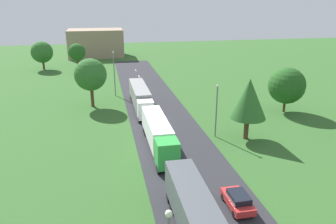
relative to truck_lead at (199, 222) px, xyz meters
name	(u,v)px	position (x,y,z in m)	size (l,w,h in m)	color
road	(192,176)	(2.30, 10.09, -2.20)	(10.00, 140.00, 0.06)	#2B2B30
lane_marking_centre	(204,198)	(2.30, 5.85, -2.16)	(0.16, 121.17, 0.01)	white
truck_lead	(199,222)	(0.00, 0.00, 0.00)	(2.60, 14.15, 3.76)	red
truck_second	(158,133)	(0.01, 17.42, -0.10)	(2.50, 13.35, 3.55)	green
truck_third	(140,96)	(-0.28, 33.72, -0.05)	(2.53, 14.55, 3.68)	white
car_second	(238,200)	(4.83, 3.89, -1.38)	(1.87, 3.92, 1.52)	red
lamppost_second	(217,108)	(8.28, 19.66, 1.91)	(0.36, 0.36, 7.34)	slate
lamppost_third	(114,71)	(-4.15, 42.70, 2.57)	(0.36, 0.36, 8.63)	slate
tree_birch	(249,99)	(12.13, 18.26, 3.35)	(4.78, 4.78, 8.25)	#513823
tree_maple	(77,52)	(-12.33, 64.32, 3.30)	(4.19, 4.19, 7.67)	#513823
tree_pine	(287,86)	(23.07, 27.30, 2.27)	(5.97, 5.97, 7.49)	#513823
tree_elm	(90,75)	(-8.38, 36.64, 3.44)	(5.51, 5.51, 8.44)	#513823
tree_ash	(42,52)	(-21.88, 72.01, 2.45)	(5.69, 5.69, 7.53)	#513823
distant_building	(96,43)	(-7.99, 91.32, 2.16)	(17.52, 11.44, 8.77)	#9E846B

